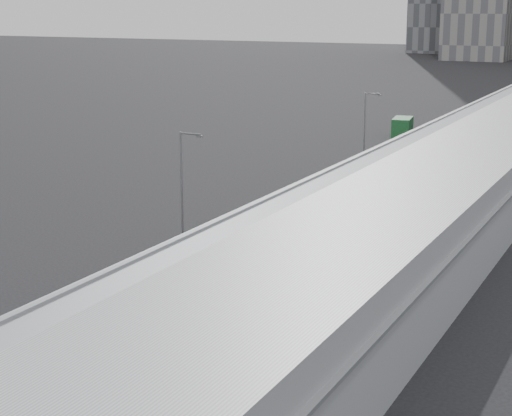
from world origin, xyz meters
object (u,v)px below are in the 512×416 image
Objects in this scene: shipping_container at (402,127)px; suv at (431,129)px; bus_3 at (251,243)px; street_lamp_near at (184,183)px; bus_2 at (125,310)px; bus_7 at (442,139)px; bus_8 at (464,126)px; bus_4 at (318,208)px; bus_6 at (414,158)px; street_lamp_far at (366,123)px; bus_5 at (371,179)px.

suv is at bearing 50.76° from shipping_container.
street_lamp_near reaches higher than bus_3.
bus_2 is 1.35× the size of street_lamp_near.
bus_7 is at bearing -92.53° from suv.
shipping_container is 6.08m from suv.
bus_8 is 2.51× the size of shipping_container.
bus_7 is at bearing 86.08° from bus_3.
shipping_container is (-8.65, 10.38, -0.28)m from bus_7.
bus_4 reaches higher than suv.
bus_6 is at bearing 91.31° from bus_4.
bus_2 is at bearing -87.71° from bus_8.
street_lamp_far is at bearing 103.43° from bus_4.
street_lamp_far reaches higher than shipping_container.
street_lamp_near is 65.95m from shipping_container.
bus_2 is at bearing -109.03° from suv.
shipping_container is (-8.22, 83.11, -0.17)m from bus_2.
shipping_container is (-8.33, -3.45, -0.25)m from bus_8.
bus_8 reaches higher than shipping_container.
bus_2 is 28.84m from bus_4.
street_lamp_far is at bearing -113.12° from suv.
suv is at bearing 104.74° from bus_6.
bus_2 is 2.40× the size of shipping_container.
bus_7 is at bearing 95.10° from bus_6.
bus_5 is at bearing -88.56° from bus_6.
bus_7 is (0.17, 56.56, 0.05)m from bus_3.
street_lamp_near reaches higher than street_lamp_far.
bus_8 is 9.02m from shipping_container.
bus_6 is (0.49, 14.10, 0.08)m from bus_5.
bus_8 reaches higher than suv.
street_lamp_near is at bearing -98.53° from bus_5.
bus_3 is at bearing -89.30° from bus_4.
street_lamp_far is (-5.59, 59.00, 3.54)m from bus_2.
street_lamp_near is (-6.72, -55.42, 3.79)m from bus_7.
shipping_container is at bearing -155.11° from bus_8.
bus_8 reaches higher than bus_5.
bus_8 reaches higher than bus_3.
bus_3 is 1.40× the size of street_lamp_near.
bus_7 reaches higher than shipping_container.
street_lamp_near is at bearing -113.27° from suv.
bus_6 is at bearing 93.60° from bus_5.
bus_8 is 1.41× the size of street_lamp_near.
street_lamp_near is at bearing 113.65° from bus_2.
bus_4 is 43.89m from bus_7.
bus_2 is 16.17m from bus_3.
bus_7 is 15.38m from street_lamp_far.
bus_8 is (-0.27, 42.69, 0.16)m from bus_5.
bus_7 is at bearing 95.47° from bus_5.
street_lamp_far reaches higher than bus_4.
bus_4 is at bearing -83.84° from bus_5.
shipping_container is (-9.08, 25.13, -0.17)m from bus_6.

